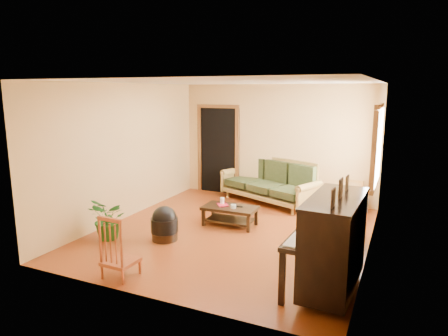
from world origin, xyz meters
The scene contains 16 objects.
floor centered at (0.00, 0.00, 0.00)m, with size 5.00×5.00×0.00m, color #62250C.
doorway centered at (-1.45, 2.48, 1.02)m, with size 1.08×0.16×2.05m, color black.
window centered at (2.21, 1.30, 1.50)m, with size 0.12×1.36×1.46m, color white.
sofa centered at (-0.04, 2.08, 0.48)m, with size 2.25×0.94×0.97m, color olive.
coffee_table centered at (-0.19, 0.32, 0.18)m, with size 0.99×0.54×0.36m, color black.
armchair centered at (1.70, 0.23, 0.43)m, with size 0.82×0.86×0.86m, color olive.
piano centered at (1.95, -1.42, 0.61)m, with size 0.81×1.37×1.21m, color black.
footstool centered at (-0.90, -0.80, 0.22)m, with size 0.45×0.45×0.43m, color black.
red_chair centered at (-0.70, -2.18, 0.43)m, with size 0.41×0.44×0.87m, color maroon.
leaning_frame centered at (1.70, 2.42, 0.31)m, with size 0.47×0.10×0.63m, color #B8863D.
ceramic_crock centered at (1.96, 2.23, 0.14)m, with size 0.22×0.22×0.27m, color navy.
potted_plant centered at (-1.74, -1.17, 0.36)m, with size 0.65×0.56×0.72m, color #1C5117.
book centered at (-0.41, 0.27, 0.37)m, with size 0.18×0.24×0.02m, color #A81625.
candle centered at (-0.38, 0.38, 0.43)m, with size 0.08×0.08×0.13m, color silver.
glass_jar centered at (-0.10, 0.25, 0.39)m, with size 0.10×0.10×0.07m, color white.
remote centered at (-0.04, 0.37, 0.37)m, with size 0.15×0.04×0.02m, color black.
Camera 1 is at (2.63, -6.16, 2.46)m, focal length 32.00 mm.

